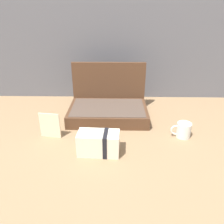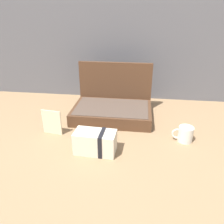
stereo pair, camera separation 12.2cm
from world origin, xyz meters
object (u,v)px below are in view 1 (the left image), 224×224
(coffee_mug, at_px, (184,130))
(info_card_left, at_px, (51,125))
(cream_toiletry_bag, at_px, (100,143))
(open_suitcase, at_px, (109,106))

(coffee_mug, xyz_separation_m, info_card_left, (-0.73, -0.02, 0.03))
(cream_toiletry_bag, distance_m, info_card_left, 0.31)
(info_card_left, bearing_deg, coffee_mug, 9.59)
(coffee_mug, height_order, info_card_left, info_card_left)
(open_suitcase, xyz_separation_m, cream_toiletry_bag, (-0.03, -0.42, -0.01))
(open_suitcase, bearing_deg, cream_toiletry_bag, -93.98)
(cream_toiletry_bag, bearing_deg, coffee_mug, 19.57)
(open_suitcase, bearing_deg, info_card_left, -137.95)
(open_suitcase, bearing_deg, coffee_mug, -31.76)
(open_suitcase, relative_size, info_card_left, 3.46)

